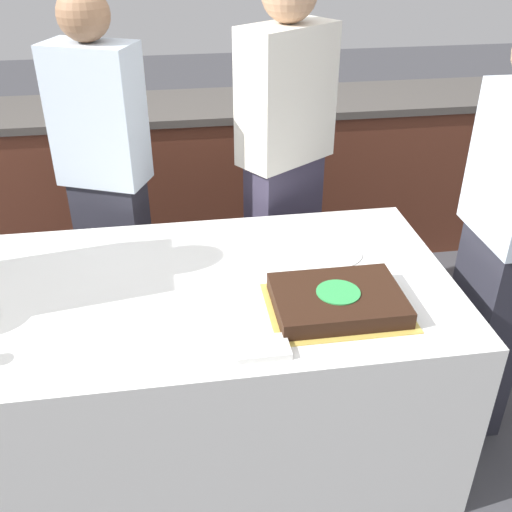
{
  "coord_description": "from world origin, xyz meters",
  "views": [
    {
      "loc": [
        -0.03,
        -1.71,
        1.88
      ],
      "look_at": [
        0.23,
        0.0,
        0.85
      ],
      "focal_mm": 42.0,
      "sensor_mm": 36.0,
      "label": 1
    }
  ],
  "objects_px": {
    "cake": "(338,300)",
    "person_seated_right": "(504,240)",
    "person_cutting_cake": "(285,166)",
    "person_standing_back": "(107,184)"
  },
  "relations": [
    {
      "from": "person_cutting_cake",
      "to": "person_standing_back",
      "type": "bearing_deg",
      "value": -33.88
    },
    {
      "from": "person_seated_right",
      "to": "person_standing_back",
      "type": "height_order",
      "value": "person_standing_back"
    },
    {
      "from": "cake",
      "to": "person_seated_right",
      "type": "relative_size",
      "value": 0.28
    },
    {
      "from": "cake",
      "to": "person_cutting_cake",
      "type": "relative_size",
      "value": 0.27
    },
    {
      "from": "person_cutting_cake",
      "to": "cake",
      "type": "bearing_deg",
      "value": 56.12
    },
    {
      "from": "cake",
      "to": "person_seated_right",
      "type": "distance_m",
      "value": 0.69
    },
    {
      "from": "cake",
      "to": "person_cutting_cake",
      "type": "bearing_deg",
      "value": 90.0
    },
    {
      "from": "person_standing_back",
      "to": "person_seated_right",
      "type": "bearing_deg",
      "value": 177.35
    },
    {
      "from": "cake",
      "to": "person_standing_back",
      "type": "xyz_separation_m",
      "value": [
        -0.77,
        0.89,
        0.06
      ]
    },
    {
      "from": "cake",
      "to": "person_seated_right",
      "type": "xyz_separation_m",
      "value": [
        0.66,
        0.2,
        0.06
      ]
    }
  ]
}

